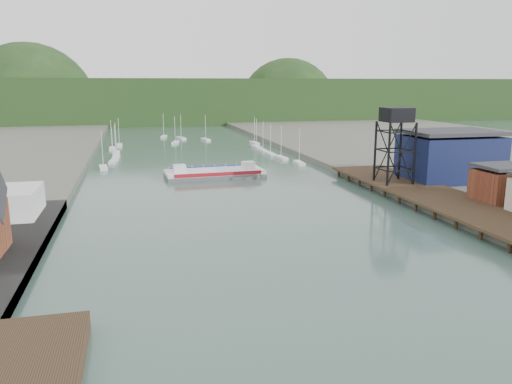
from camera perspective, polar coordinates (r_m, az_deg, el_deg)
name	(u,v)px	position (r m, az deg, el deg)	size (l,w,h in m)	color
ground	(361,343)	(48.15, 11.90, -16.58)	(600.00, 600.00, 0.00)	#304B45
west_stage	(13,379)	(44.86, -26.02, -18.64)	(10.00, 18.00, 1.80)	black
east_pier	(436,196)	(102.16, 19.85, -0.41)	(14.00, 70.00, 2.45)	black
lift_tower	(396,120)	(110.21, 15.76, 7.98)	(6.50, 6.50, 16.00)	black
blue_shed	(450,156)	(120.75, 21.28, 3.84)	(20.50, 14.50, 11.30)	#0C1237
marina_sailboats	(190,149)	(178.69, -7.58, 4.87)	(57.71, 92.65, 0.90)	silver
distant_hills	(155,103)	(339.66, -11.44, 9.90)	(500.00, 120.00, 80.00)	#183216
chain_ferry	(215,173)	(126.15, -4.75, 2.18)	(24.96, 11.11, 3.53)	#525255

